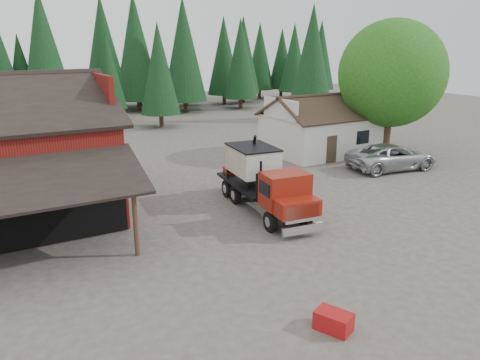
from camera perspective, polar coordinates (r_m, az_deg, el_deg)
ground at (r=20.65m, az=4.58°, el=-7.95°), size 120.00×120.00×0.00m
farmhouse at (r=37.66m, az=9.91°, el=5.82°), size 8.60×6.42×4.65m
deciduous_tree at (r=37.70m, az=18.05°, el=11.79°), size 8.00×8.00×10.20m
conifer_backdrop at (r=59.05m, az=-19.19°, el=7.37°), size 76.00×16.00×16.00m
near_pine_b at (r=48.48m, az=-9.85°, el=13.23°), size 3.96×3.96×10.40m
near_pine_c at (r=52.82m, az=8.77°, el=14.63°), size 4.84×4.84×12.40m
near_pine_d at (r=49.90m, az=-22.78°, el=14.04°), size 5.28×5.28×13.40m
feed_truck at (r=24.16m, az=2.93°, el=0.11°), size 3.11×8.31×3.66m
silver_car at (r=33.99m, az=18.03°, el=2.73°), size 6.73×3.85×1.77m
equip_box at (r=15.28m, az=11.33°, el=-16.52°), size 1.09×1.29×0.60m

